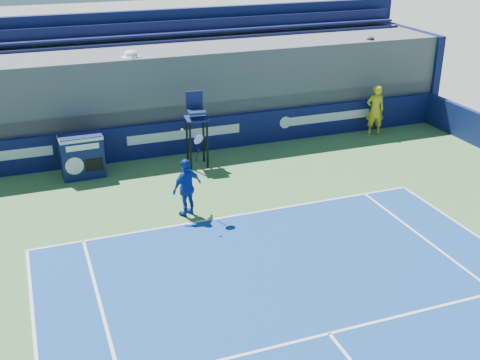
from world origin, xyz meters
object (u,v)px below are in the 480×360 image
object	(u,v)px
ball_person	(375,110)
match_clock	(82,155)
tennis_player	(187,187)
umpire_chair	(196,121)

from	to	relation	value
ball_person	match_clock	bearing A→B (deg)	15.51
ball_person	match_clock	xyz separation A→B (m)	(-10.84, -0.37, -0.22)
tennis_player	ball_person	bearing A→B (deg)	25.93
match_clock	tennis_player	xyz separation A→B (m)	(2.37, -3.75, 0.10)
match_clock	ball_person	bearing A→B (deg)	1.94
ball_person	tennis_player	bearing A→B (deg)	39.50
match_clock	tennis_player	size ratio (longest dim) A/B	0.54
ball_person	umpire_chair	size ratio (longest dim) A/B	0.77
umpire_chair	tennis_player	bearing A→B (deg)	-110.68
umpire_chair	tennis_player	xyz separation A→B (m)	(-1.30, -3.44, -0.68)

